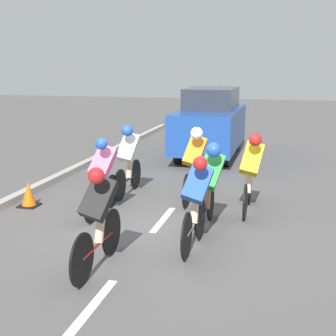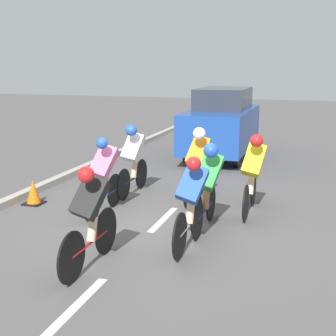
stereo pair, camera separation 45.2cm
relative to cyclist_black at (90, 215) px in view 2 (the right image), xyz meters
The scene contains 14 objects.
ground_plane 2.16m from the cyclist_black, 97.87° to the right, with size 60.00×60.00×0.00m, color #565454.
lane_stripe_near 1.24m from the cyclist_black, 106.63° to the left, with size 0.12×1.40×0.01m, color white.
lane_stripe_mid 2.42m from the cyclist_black, 96.93° to the right, with size 0.12×1.40×0.01m, color white.
lane_stripe_far 5.54m from the cyclist_black, 92.89° to the right, with size 0.12×1.40×0.01m, color white.
curb 3.77m from the cyclist_black, 37.89° to the right, with size 0.20×23.97×0.14m, color #A8A399.
cyclist_black is the anchor object (origin of this frame).
cyclist_green 2.24m from the cyclist_black, 121.01° to the right, with size 0.47×1.61×1.53m.
cyclist_pink 2.35m from the cyclist_black, 69.27° to the right, with size 0.46×1.62×1.49m.
cyclist_blue 1.55m from the cyclist_black, 134.70° to the right, with size 0.46×1.66×1.47m.
cyclist_orange 3.53m from the cyclist_black, 99.54° to the right, with size 0.46×1.68×1.55m.
cyclist_yellow 3.51m from the cyclist_black, 119.61° to the right, with size 0.44×1.68×1.53m.
cyclist_white 3.70m from the cyclist_black, 77.04° to the right, with size 0.43×1.67×1.54m.
support_car 8.30m from the cyclist_black, 90.85° to the right, with size 1.70×4.08×2.03m.
traffic_cone 3.48m from the cyclist_black, 44.06° to the right, with size 0.36×0.36×0.49m.
Camera 2 is at (-2.49, 7.30, 2.72)m, focal length 50.00 mm.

